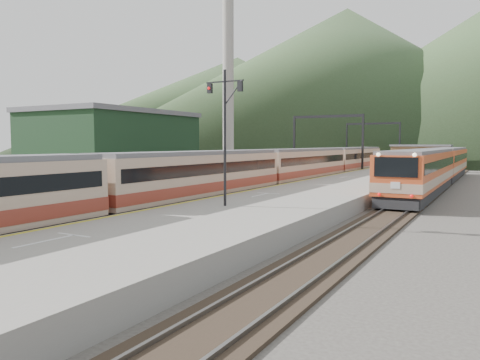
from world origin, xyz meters
The scene contains 16 objects.
track_main centered at (0.00, 40.00, 0.07)m, with size 2.60×200.00×0.23m.
track_far centered at (-5.00, 40.00, 0.07)m, with size 2.60×200.00×0.23m.
track_second centered at (11.50, 40.00, 0.07)m, with size 2.60×200.00×0.23m.
platform centered at (5.60, 38.00, 0.50)m, with size 8.00×100.00×1.00m, color gray.
gantry_near centered at (-2.85, 55.00, 5.59)m, with size 9.55×0.25×8.00m.
gantry_far centered at (-2.85, 80.00, 5.59)m, with size 9.55×0.25×8.00m.
warehouse centered at (-28.00, 42.00, 4.32)m, with size 14.50×20.50×8.60m.
smokestack centered at (-22.00, 62.00, 15.00)m, with size 1.80×1.80×30.00m, color #9E998E.
station_shed centered at (5.60, 78.00, 2.57)m, with size 9.40×4.40×3.10m.
hill_a centered at (-40.00, 190.00, 30.00)m, with size 180.00×180.00×60.00m, color #344A28.
hill_d centered at (-120.00, 240.00, 27.50)m, with size 200.00×200.00×55.00m, color #344A28.
main_train centered at (0.00, 30.14, 1.86)m, with size 2.68×73.54×3.27m.
second_train centered at (11.50, 46.00, 2.13)m, with size 3.11×42.28×3.79m.
signal_mast centered at (4.48, 16.55, 5.27)m, with size 2.20×0.20×7.01m.
short_signal_b centered at (-2.01, 31.14, 1.46)m, with size 0.22×0.17×2.27m.
short_signal_c centered at (-7.76, 14.93, 1.46)m, with size 0.26×0.21×2.27m.
Camera 1 is at (16.90, -4.26, 4.23)m, focal length 35.00 mm.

